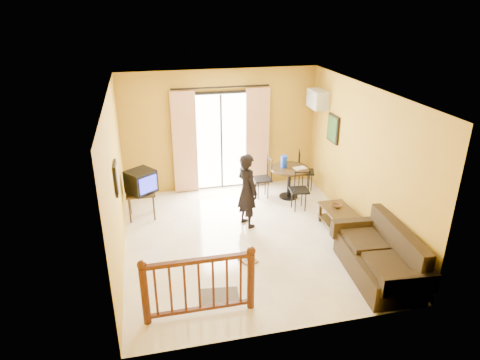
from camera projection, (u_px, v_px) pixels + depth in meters
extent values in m
plane|color=beige|center=(246.00, 239.00, 8.14)|extent=(5.00, 5.00, 0.00)
plane|color=white|center=(247.00, 92.00, 7.03)|extent=(5.00, 5.00, 0.00)
plane|color=#B78C23|center=(221.00, 131.00, 9.82)|extent=(4.50, 0.00, 4.50)
plane|color=#B78C23|center=(294.00, 243.00, 5.35)|extent=(4.50, 0.00, 4.50)
plane|color=#B78C23|center=(116.00, 182.00, 7.12)|extent=(0.00, 5.00, 5.00)
plane|color=#B78C23|center=(363.00, 160.00, 8.05)|extent=(0.00, 5.00, 5.00)
cube|color=black|center=(221.00, 141.00, 9.91)|extent=(1.34, 0.03, 2.34)
cube|color=white|center=(221.00, 142.00, 9.88)|extent=(1.20, 0.04, 2.20)
cube|color=black|center=(221.00, 142.00, 9.86)|extent=(0.04, 0.02, 2.20)
cube|color=beige|center=(185.00, 143.00, 9.63)|extent=(0.55, 0.08, 2.35)
cube|color=beige|center=(257.00, 138.00, 9.99)|extent=(0.55, 0.08, 2.35)
cylinder|color=black|center=(221.00, 87.00, 9.33)|extent=(2.20, 0.04, 0.04)
cube|color=black|center=(141.00, 193.00, 8.71)|extent=(0.58, 0.48, 0.04)
cylinder|color=black|center=(130.00, 210.00, 8.60)|extent=(0.04, 0.04, 0.56)
cylinder|color=black|center=(154.00, 208.00, 8.70)|extent=(0.04, 0.04, 0.56)
cylinder|color=black|center=(130.00, 202.00, 8.94)|extent=(0.04, 0.04, 0.56)
cylinder|color=black|center=(153.00, 200.00, 9.04)|extent=(0.04, 0.04, 0.56)
cube|color=black|center=(141.00, 181.00, 8.62)|extent=(0.69, 0.68, 0.46)
cube|color=#2A31FF|center=(148.00, 184.00, 8.48)|extent=(0.34, 0.26, 0.33)
cube|color=black|center=(116.00, 178.00, 6.89)|extent=(0.04, 0.42, 0.52)
cube|color=#524B47|center=(118.00, 178.00, 6.89)|extent=(0.01, 0.34, 0.44)
cylinder|color=black|center=(290.00, 169.00, 9.55)|extent=(0.87, 0.87, 0.04)
cylinder|color=black|center=(289.00, 183.00, 9.69)|extent=(0.08, 0.08, 0.70)
cylinder|color=black|center=(288.00, 196.00, 9.82)|extent=(0.42, 0.42, 0.03)
cylinder|color=#1438C2|center=(284.00, 162.00, 9.52)|extent=(0.15, 0.15, 0.27)
cube|color=beige|center=(300.00, 168.00, 9.49)|extent=(0.31, 0.23, 0.02)
cube|color=silver|center=(318.00, 99.00, 9.47)|extent=(0.30, 0.60, 0.40)
cube|color=gray|center=(311.00, 99.00, 9.44)|extent=(0.02, 0.56, 0.36)
cube|color=black|center=(333.00, 129.00, 9.11)|extent=(0.04, 0.50, 0.60)
cube|color=black|center=(332.00, 129.00, 9.10)|extent=(0.01, 0.42, 0.52)
cube|color=black|center=(340.00, 212.00, 8.28)|extent=(0.53, 0.96, 0.04)
cube|color=black|center=(339.00, 224.00, 8.39)|extent=(0.49, 0.92, 0.03)
cube|color=black|center=(338.00, 233.00, 7.94)|extent=(0.05, 0.05, 0.41)
cube|color=black|center=(359.00, 230.00, 8.03)|extent=(0.05, 0.05, 0.41)
cube|color=black|center=(320.00, 212.00, 8.70)|extent=(0.05, 0.05, 0.41)
cube|color=black|center=(340.00, 210.00, 8.79)|extent=(0.05, 0.05, 0.41)
imported|color=brown|center=(337.00, 206.00, 8.40)|extent=(0.21, 0.21, 0.06)
cube|color=black|center=(377.00, 265.00, 6.97)|extent=(0.99, 1.77, 0.43)
cube|color=black|center=(398.00, 243.00, 6.89)|extent=(0.33, 1.72, 0.59)
cube|color=black|center=(409.00, 284.00, 6.13)|extent=(0.86, 0.24, 0.32)
cube|color=black|center=(355.00, 228.00, 7.62)|extent=(0.86, 0.24, 0.32)
cube|color=black|center=(388.00, 266.00, 6.53)|extent=(0.64, 0.74, 0.11)
cube|color=black|center=(365.00, 241.00, 7.19)|extent=(0.64, 0.74, 0.11)
imported|color=black|center=(247.00, 190.00, 8.35)|extent=(0.54, 0.65, 1.51)
cylinder|color=#471E0F|center=(145.00, 296.00, 5.86)|extent=(0.11, 0.11, 0.92)
cylinder|color=#471E0F|center=(251.00, 281.00, 6.17)|extent=(0.11, 0.11, 0.92)
sphere|color=#471E0F|center=(142.00, 265.00, 5.66)|extent=(0.13, 0.13, 0.13)
sphere|color=#471E0F|center=(251.00, 251.00, 5.97)|extent=(0.13, 0.13, 0.13)
cube|color=#471E0F|center=(198.00, 261.00, 5.83)|extent=(1.55, 0.08, 0.06)
cube|color=#471E0F|center=(200.00, 309.00, 6.16)|extent=(1.55, 0.06, 0.05)
cube|color=#504840|center=(219.00, 296.00, 6.56)|extent=(0.64, 0.47, 0.02)
cube|color=brown|center=(244.00, 261.00, 7.42)|extent=(0.20, 0.27, 0.03)
cube|color=brown|center=(252.00, 260.00, 7.45)|extent=(0.20, 0.27, 0.03)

